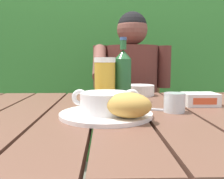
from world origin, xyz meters
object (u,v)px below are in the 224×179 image
object	(u,v)px
serving_plate	(106,114)
beer_glass	(105,80)
water_glass_small	(174,103)
butter_tub	(200,99)
person_eating	(132,94)
table_knife	(144,108)
soup_bowl	(106,102)
chair_near_diner	(129,122)
bread_roll	(129,105)
diner_bowl	(140,90)
beer_bottle	(123,75)

from	to	relation	value
serving_plate	beer_glass	world-z (taller)	beer_glass
water_glass_small	butter_tub	bearing A→B (deg)	41.64
person_eating	table_knife	size ratio (longest dim) A/B	8.42
soup_bowl	chair_near_diner	bearing A→B (deg)	80.21
person_eating	serving_plate	bearing A→B (deg)	-102.04
bread_roll	diner_bowl	size ratio (longest dim) A/B	1.13
serving_plate	soup_bowl	xyz separation A→B (m)	(0.00, 0.00, 0.04)
beer_bottle	serving_plate	bearing A→B (deg)	-104.62
beer_glass	butter_tub	world-z (taller)	beer_glass
person_eating	serving_plate	size ratio (longest dim) A/B	4.33
serving_plate	soup_bowl	bearing A→B (deg)	33.69
soup_bowl	water_glass_small	distance (m)	0.23
soup_bowl	beer_bottle	bearing A→B (deg)	75.38
bread_roll	beer_bottle	bearing A→B (deg)	88.27
beer_bottle	table_knife	xyz separation A→B (m)	(0.06, -0.18, -0.11)
chair_near_diner	beer_bottle	xyz separation A→B (m)	(-0.10, -0.70, 0.38)
butter_tub	diner_bowl	world-z (taller)	diner_bowl
bread_roll	serving_plate	bearing A→B (deg)	130.60
water_glass_small	table_knife	bearing A→B (deg)	154.39
beer_glass	beer_bottle	world-z (taller)	beer_bottle
table_knife	diner_bowl	distance (m)	0.34
chair_near_diner	soup_bowl	bearing A→B (deg)	-99.79
water_glass_small	table_knife	xyz separation A→B (m)	(-0.09, 0.04, -0.03)
bread_roll	beer_bottle	world-z (taller)	beer_bottle
water_glass_small	diner_bowl	bearing A→B (deg)	98.36
table_knife	diner_bowl	world-z (taller)	diner_bowl
bread_roll	chair_near_diner	bearing A→B (deg)	84.21
table_knife	soup_bowl	bearing A→B (deg)	-143.36
beer_bottle	diner_bowl	bearing A→B (deg)	59.25
soup_bowl	beer_glass	size ratio (longest dim) A/B	1.14
serving_plate	person_eating	bearing A→B (deg)	77.96
bread_roll	diner_bowl	distance (m)	0.52
water_glass_small	table_knife	size ratio (longest dim) A/B	0.47
beer_bottle	butter_tub	xyz separation A→B (m)	(0.28, -0.11, -0.09)
person_eating	table_knife	xyz separation A→B (m)	(-0.03, -0.68, 0.04)
bread_roll	beer_glass	xyz separation A→B (m)	(-0.06, 0.32, 0.04)
beer_bottle	butter_tub	bearing A→B (deg)	-20.98
chair_near_diner	soup_bowl	size ratio (longest dim) A/B	4.87
soup_bowl	bread_roll	distance (m)	0.10
water_glass_small	butter_tub	size ratio (longest dim) A/B	0.56
water_glass_small	diner_bowl	size ratio (longest dim) A/B	0.51
soup_bowl	beer_bottle	xyz separation A→B (m)	(0.07, 0.28, 0.07)
chair_near_diner	beer_bottle	size ratio (longest dim) A/B	3.83
serving_plate	water_glass_small	bearing A→B (deg)	13.17
serving_plate	soup_bowl	distance (m)	0.04
bread_roll	beer_glass	distance (m)	0.33
bread_roll	butter_tub	world-z (taller)	bread_roll
serving_plate	butter_tub	bearing A→B (deg)	25.43
chair_near_diner	beer_glass	size ratio (longest dim) A/B	5.55
beer_glass	table_knife	size ratio (longest dim) A/B	1.24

